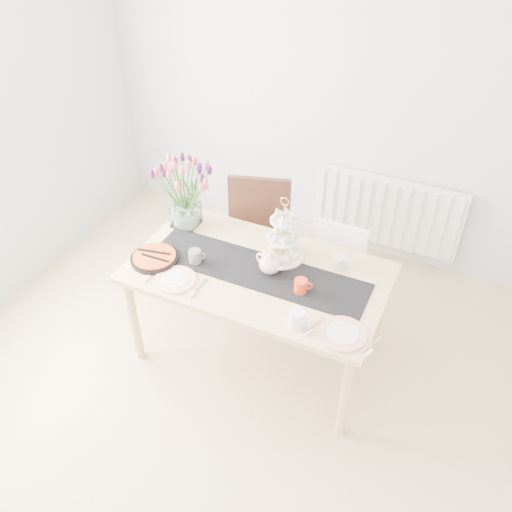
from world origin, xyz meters
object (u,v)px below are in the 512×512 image
at_px(mug_white, 297,319).
at_px(cream_jug, 339,262).
at_px(chair_white, 334,269).
at_px(tulip_vase, 183,183).
at_px(mug_orange, 301,286).
at_px(plate_left, 175,280).
at_px(tart_tin, 154,258).
at_px(cake_stand, 283,243).
at_px(mug_grey, 195,257).
at_px(radiator, 387,212).
at_px(dining_table, 258,280).
at_px(plate_right, 342,334).
at_px(chair_brown, 257,232).
at_px(teapot, 270,264).

bearing_deg(mug_white, cream_jug, 89.13).
height_order(chair_white, tulip_vase, tulip_vase).
relative_size(mug_orange, plate_left, 0.37).
distance_m(tart_tin, mug_orange, 0.96).
bearing_deg(cake_stand, mug_grey, -149.79).
bearing_deg(mug_orange, mug_grey, 153.16).
relative_size(radiator, mug_orange, 12.81).
height_order(tart_tin, mug_grey, mug_grey).
height_order(dining_table, tulip_vase, tulip_vase).
bearing_deg(mug_white, chair_white, 97.92).
distance_m(radiator, cream_jug, 1.24).
bearing_deg(mug_orange, cream_jug, 38.63).
xyz_separation_m(tart_tin, mug_grey, (0.25, 0.09, 0.03)).
bearing_deg(mug_orange, plate_right, -62.39).
height_order(tulip_vase, plate_right, tulip_vase).
height_order(cream_jug, mug_orange, mug_orange).
bearing_deg(mug_white, tart_tin, 175.77).
distance_m(dining_table, chair_white, 0.72).
xyz_separation_m(chair_white, cream_jug, (0.11, -0.35, 0.36)).
height_order(mug_white, mug_orange, mug_white).
height_order(radiator, tart_tin, tart_tin).
xyz_separation_m(radiator, tulip_vase, (-1.15, -1.20, 0.63)).
xyz_separation_m(radiator, chair_white, (-0.16, -0.85, -0.02)).
distance_m(chair_brown, plate_left, 0.95).
height_order(dining_table, plate_right, plate_right).
bearing_deg(plate_right, dining_table, 155.42).
relative_size(cream_jug, tart_tin, 0.27).
relative_size(chair_white, mug_white, 7.12).
xyz_separation_m(tulip_vase, plate_left, (0.24, -0.54, -0.33)).
bearing_deg(radiator, mug_white, -93.28).
distance_m(chair_brown, teapot, 0.76).
bearing_deg(mug_orange, chair_white, 59.55).
bearing_deg(teapot, mug_orange, -1.08).
bearing_deg(plate_left, cake_stand, 43.61).
relative_size(chair_white, teapot, 3.45).
relative_size(chair_brown, mug_orange, 10.02).
distance_m(radiator, mug_white, 1.81).
height_order(radiator, mug_white, mug_white).
distance_m(cake_stand, teapot, 0.18).
height_order(chair_brown, plate_right, chair_brown).
xyz_separation_m(tart_tin, mug_orange, (0.95, 0.11, 0.03)).
height_order(cake_stand, mug_orange, cake_stand).
bearing_deg(mug_grey, mug_white, -50.01).
bearing_deg(tulip_vase, cake_stand, -4.23).
height_order(cake_stand, plate_right, cake_stand).
height_order(dining_table, chair_brown, chair_brown).
xyz_separation_m(radiator, mug_grey, (-0.89, -1.53, 0.35)).
xyz_separation_m(tart_tin, plate_right, (1.28, -0.11, -0.01)).
relative_size(cake_stand, teapot, 1.83).
relative_size(dining_table, mug_white, 15.08).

